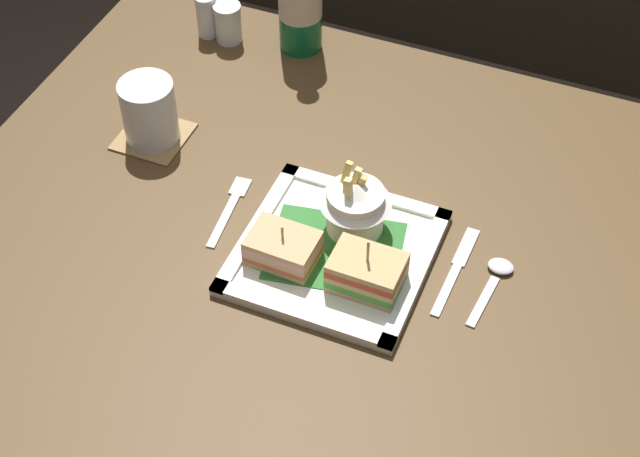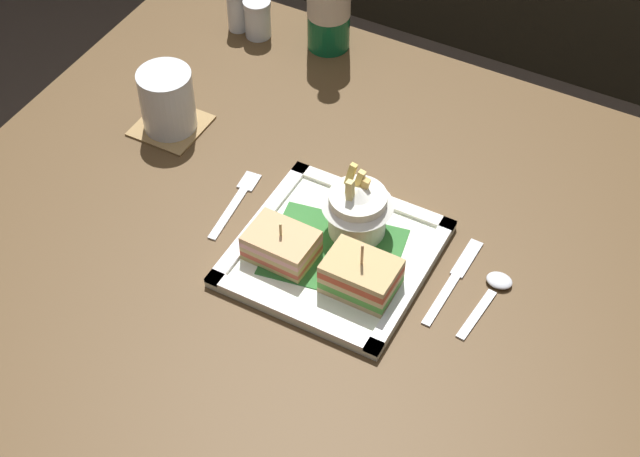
{
  "view_description": "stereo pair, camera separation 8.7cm",
  "coord_description": "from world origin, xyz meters",
  "px_view_note": "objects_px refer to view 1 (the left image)",
  "views": [
    {
      "loc": [
        0.35,
        -0.79,
        1.76
      ],
      "look_at": [
        0.02,
        -0.0,
        0.82
      ],
      "focal_mm": 53.98,
      "sensor_mm": 36.0,
      "label": 1
    },
    {
      "loc": [
        0.43,
        -0.76,
        1.76
      ],
      "look_at": [
        0.02,
        -0.0,
        0.82
      ],
      "focal_mm": 53.98,
      "sensor_mm": 36.0,
      "label": 2
    }
  ],
  "objects_px": {
    "spoon": "(496,275)",
    "fries_cup": "(355,203)",
    "water_glass": "(150,114)",
    "knife": "(457,267)",
    "pepper_shaker": "(228,25)",
    "salt_shaker": "(207,18)",
    "dining_table": "(307,313)",
    "square_plate": "(335,253)",
    "sandwich_half_left": "(283,248)",
    "sandwich_half_right": "(367,272)",
    "fork": "(230,207)"
  },
  "relations": [
    {
      "from": "spoon",
      "to": "fries_cup",
      "type": "bearing_deg",
      "value": 179.04
    },
    {
      "from": "water_glass",
      "to": "knife",
      "type": "relative_size",
      "value": 0.6
    },
    {
      "from": "pepper_shaker",
      "to": "salt_shaker",
      "type": "bearing_deg",
      "value": 180.0
    },
    {
      "from": "dining_table",
      "to": "knife",
      "type": "distance_m",
      "value": 0.26
    },
    {
      "from": "dining_table",
      "to": "square_plate",
      "type": "relative_size",
      "value": 4.17
    },
    {
      "from": "dining_table",
      "to": "pepper_shaker",
      "type": "relative_size",
      "value": 15.46
    },
    {
      "from": "dining_table",
      "to": "pepper_shaker",
      "type": "xyz_separation_m",
      "value": [
        -0.29,
        0.37,
        0.19
      ]
    },
    {
      "from": "water_glass",
      "to": "spoon",
      "type": "relative_size",
      "value": 0.8
    },
    {
      "from": "square_plate",
      "to": "fries_cup",
      "type": "relative_size",
      "value": 2.5
    },
    {
      "from": "sandwich_half_left",
      "to": "spoon",
      "type": "distance_m",
      "value": 0.28
    },
    {
      "from": "salt_shaker",
      "to": "water_glass",
      "type": "bearing_deg",
      "value": -81.33
    },
    {
      "from": "sandwich_half_right",
      "to": "salt_shaker",
      "type": "xyz_separation_m",
      "value": [
        -0.44,
        0.42,
        -0.0
      ]
    },
    {
      "from": "sandwich_half_left",
      "to": "fork",
      "type": "distance_m",
      "value": 0.13
    },
    {
      "from": "water_glass",
      "to": "fork",
      "type": "distance_m",
      "value": 0.2
    },
    {
      "from": "square_plate",
      "to": "fork",
      "type": "distance_m",
      "value": 0.17
    },
    {
      "from": "square_plate",
      "to": "salt_shaker",
      "type": "distance_m",
      "value": 0.54
    },
    {
      "from": "salt_shaker",
      "to": "fork",
      "type": "bearing_deg",
      "value": -58.9
    },
    {
      "from": "water_glass",
      "to": "fries_cup",
      "type": "bearing_deg",
      "value": -10.56
    },
    {
      "from": "sandwich_half_right",
      "to": "pepper_shaker",
      "type": "bearing_deg",
      "value": 133.91
    },
    {
      "from": "knife",
      "to": "square_plate",
      "type": "bearing_deg",
      "value": -164.89
    },
    {
      "from": "knife",
      "to": "pepper_shaker",
      "type": "relative_size",
      "value": 2.42
    },
    {
      "from": "water_glass",
      "to": "fork",
      "type": "xyz_separation_m",
      "value": [
        0.17,
        -0.09,
        -0.05
      ]
    },
    {
      "from": "sandwich_half_right",
      "to": "spoon",
      "type": "distance_m",
      "value": 0.18
    },
    {
      "from": "fork",
      "to": "salt_shaker",
      "type": "relative_size",
      "value": 1.85
    },
    {
      "from": "dining_table",
      "to": "square_plate",
      "type": "bearing_deg",
      "value": -11.32
    },
    {
      "from": "salt_shaker",
      "to": "pepper_shaker",
      "type": "distance_m",
      "value": 0.04
    },
    {
      "from": "square_plate",
      "to": "spoon",
      "type": "xyz_separation_m",
      "value": [
        0.21,
        0.05,
        -0.0
      ]
    },
    {
      "from": "water_glass",
      "to": "dining_table",
      "type": "bearing_deg",
      "value": -19.74
    },
    {
      "from": "sandwich_half_left",
      "to": "salt_shaker",
      "type": "distance_m",
      "value": 0.53
    },
    {
      "from": "fries_cup",
      "to": "knife",
      "type": "height_order",
      "value": "fries_cup"
    },
    {
      "from": "square_plate",
      "to": "spoon",
      "type": "relative_size",
      "value": 2.05
    },
    {
      "from": "sandwich_half_left",
      "to": "pepper_shaker",
      "type": "xyz_separation_m",
      "value": [
        -0.28,
        0.42,
        -0.0
      ]
    },
    {
      "from": "water_glass",
      "to": "pepper_shaker",
      "type": "relative_size",
      "value": 1.45
    },
    {
      "from": "fork",
      "to": "knife",
      "type": "bearing_deg",
      "value": 2.7
    },
    {
      "from": "sandwich_half_right",
      "to": "fries_cup",
      "type": "distance_m",
      "value": 0.1
    },
    {
      "from": "fries_cup",
      "to": "fork",
      "type": "bearing_deg",
      "value": -172.84
    },
    {
      "from": "knife",
      "to": "salt_shaker",
      "type": "height_order",
      "value": "salt_shaker"
    },
    {
      "from": "sandwich_half_right",
      "to": "spoon",
      "type": "bearing_deg",
      "value": 29.02
    },
    {
      "from": "water_glass",
      "to": "fork",
      "type": "relative_size",
      "value": 0.7
    },
    {
      "from": "water_glass",
      "to": "pepper_shaker",
      "type": "xyz_separation_m",
      "value": [
        -0.0,
        0.26,
        -0.02
      ]
    },
    {
      "from": "dining_table",
      "to": "water_glass",
      "type": "relative_size",
      "value": 10.67
    },
    {
      "from": "dining_table",
      "to": "water_glass",
      "type": "height_order",
      "value": "water_glass"
    },
    {
      "from": "sandwich_half_left",
      "to": "fries_cup",
      "type": "xyz_separation_m",
      "value": [
        0.07,
        0.09,
        0.03
      ]
    },
    {
      "from": "knife",
      "to": "spoon",
      "type": "bearing_deg",
      "value": 3.92
    },
    {
      "from": "salt_shaker",
      "to": "pepper_shaker",
      "type": "height_order",
      "value": "salt_shaker"
    },
    {
      "from": "fries_cup",
      "to": "knife",
      "type": "relative_size",
      "value": 0.61
    },
    {
      "from": "knife",
      "to": "spoon",
      "type": "relative_size",
      "value": 1.34
    },
    {
      "from": "salt_shaker",
      "to": "spoon",
      "type": "bearing_deg",
      "value": -29.26
    },
    {
      "from": "fork",
      "to": "knife",
      "type": "height_order",
      "value": "same"
    },
    {
      "from": "dining_table",
      "to": "square_plate",
      "type": "distance_m",
      "value": 0.18
    }
  ]
}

